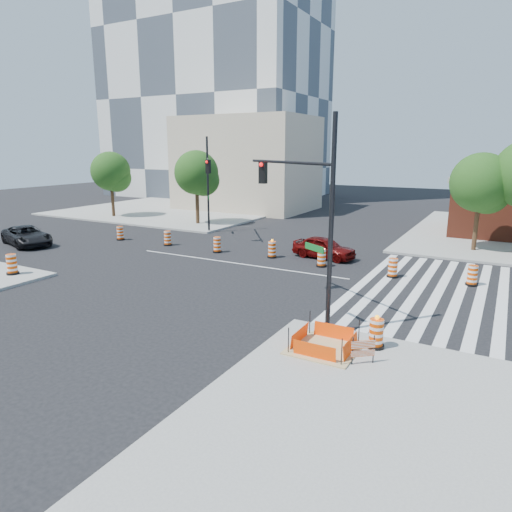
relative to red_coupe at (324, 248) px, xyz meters
The scene contains 24 objects.
ground 5.63m from the red_coupe, 137.44° to the right, with size 120.00×120.00×0.00m, color black.
sidewalk_nw 26.30m from the red_coupe, 147.26° to the left, with size 22.00×22.00×0.15m, color gray.
crosswalk_east 7.84m from the red_coupe, 28.94° to the right, with size 6.75×13.50×0.01m.
lane_centerline 5.63m from the red_coupe, 137.44° to the right, with size 14.00×0.12×0.01m, color silver.
excavation_pit 13.69m from the red_coupe, 69.08° to the right, with size 2.20×2.20×0.90m.
tower_nw 46.69m from the red_coupe, 132.93° to the left, with size 28.00×18.00×45.00m, color silver.
beige_midrise 24.71m from the red_coupe, 131.49° to the left, with size 14.00×10.00×10.00m, color #C4B095.
red_coupe is the anchor object (origin of this frame).
dark_suv 20.78m from the red_coupe, 161.71° to the right, with size 2.25×4.88×1.35m, color black.
signal_pole_se 11.41m from the red_coupe, 73.63° to the right, with size 5.01×3.26×7.74m.
signal_pole_nw 11.55m from the red_coupe, 165.66° to the left, with size 3.38×4.65×7.44m.
pit_drum 13.43m from the red_coupe, 61.75° to the right, with size 0.59×0.59×1.16m.
sw_corner_drum 17.72m from the red_coupe, 137.00° to the right, with size 0.64×0.64×1.09m.
barricade 14.64m from the red_coupe, 64.45° to the right, with size 0.62×0.51×0.91m.
tree_north_a 25.31m from the red_coupe, 165.93° to the left, with size 3.76×3.76×6.39m.
tree_north_b 16.20m from the red_coupe, 155.60° to the left, with size 3.85×3.85×6.54m.
tree_north_c 10.98m from the red_coupe, 38.86° to the left, with size 3.80×3.80×6.45m.
median_drum_0 15.48m from the red_coupe, behind, with size 0.60×0.60×1.02m.
median_drum_1 11.15m from the red_coupe, behind, with size 0.60×0.60×1.02m.
median_drum_2 6.98m from the red_coupe, 164.32° to the right, with size 0.60×0.60×1.02m.
median_drum_3 3.23m from the red_coupe, 153.36° to the right, with size 0.60×0.60×1.18m.
median_drum_4 2.14m from the red_coupe, 72.75° to the right, with size 0.60×0.60×1.02m.
median_drum_5 5.28m from the red_coupe, 25.82° to the right, with size 0.60×0.60×1.02m.
median_drum_6 8.76m from the red_coupe, 12.38° to the right, with size 0.60×0.60×1.02m.
Camera 1 is at (13.88, -22.46, 6.70)m, focal length 32.00 mm.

